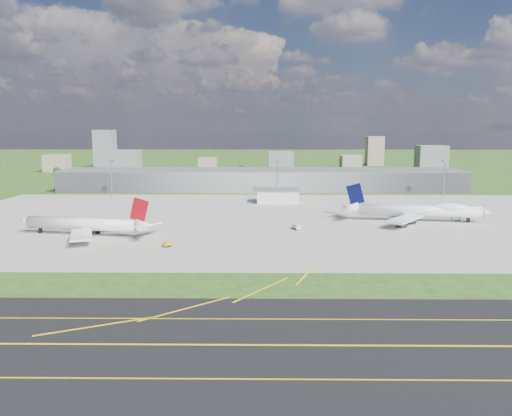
{
  "coord_description": "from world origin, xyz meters",
  "views": [
    {
      "loc": [
        -0.18,
        -213.09,
        47.33
      ],
      "look_at": [
        -2.87,
        22.44,
        9.0
      ],
      "focal_mm": 35.0,
      "sensor_mm": 36.0,
      "label": 1
    }
  ],
  "objects_px": {
    "airliner_blue_quad": "(418,211)",
    "van_white_near": "(296,227)",
    "van_white_far": "(456,219)",
    "tug_yellow": "(167,245)",
    "airliner_red_twin": "(87,225)"
  },
  "relations": [
    {
      "from": "van_white_near",
      "to": "van_white_far",
      "type": "bearing_deg",
      "value": -99.86
    },
    {
      "from": "airliner_red_twin",
      "to": "tug_yellow",
      "type": "height_order",
      "value": "airliner_red_twin"
    },
    {
      "from": "tug_yellow",
      "to": "van_white_far",
      "type": "relative_size",
      "value": 0.8
    },
    {
      "from": "airliner_red_twin",
      "to": "van_white_near",
      "type": "xyz_separation_m",
      "value": [
        93.27,
        13.56,
        -3.44
      ]
    },
    {
      "from": "van_white_near",
      "to": "van_white_far",
      "type": "relative_size",
      "value": 1.12
    },
    {
      "from": "airliner_blue_quad",
      "to": "van_white_far",
      "type": "relative_size",
      "value": 14.96
    },
    {
      "from": "airliner_blue_quad",
      "to": "van_white_far",
      "type": "distance_m",
      "value": 19.61
    },
    {
      "from": "airliner_red_twin",
      "to": "van_white_far",
      "type": "distance_m",
      "value": 179.25
    },
    {
      "from": "airliner_blue_quad",
      "to": "van_white_near",
      "type": "distance_m",
      "value": 67.01
    },
    {
      "from": "van_white_near",
      "to": "van_white_far",
      "type": "height_order",
      "value": "van_white_near"
    },
    {
      "from": "airliner_blue_quad",
      "to": "van_white_near",
      "type": "relative_size",
      "value": 13.38
    },
    {
      "from": "tug_yellow",
      "to": "van_white_near",
      "type": "distance_m",
      "value": 63.97
    },
    {
      "from": "van_white_far",
      "to": "airliner_blue_quad",
      "type": "bearing_deg",
      "value": 166.04
    },
    {
      "from": "van_white_far",
      "to": "tug_yellow",
      "type": "bearing_deg",
      "value": -171.51
    },
    {
      "from": "van_white_near",
      "to": "tug_yellow",
      "type": "bearing_deg",
      "value": 98.05
    }
  ]
}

